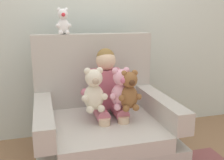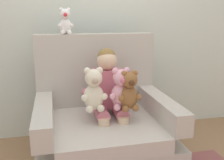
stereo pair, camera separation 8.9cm
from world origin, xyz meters
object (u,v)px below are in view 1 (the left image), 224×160
(plush_brown, at_px, (129,91))
(plush_pink, at_px, (121,89))
(plush_cream, at_px, (94,91))
(plush_white_on_backrest, at_px, (63,22))
(armchair, at_px, (102,126))
(seated_child, at_px, (108,92))

(plush_brown, xyz_separation_m, plush_pink, (-0.06, 0.05, 0.01))
(plush_cream, relative_size, plush_white_on_backrest, 1.51)
(plush_brown, bearing_deg, plush_cream, -172.77)
(armchair, xyz_separation_m, seated_child, (0.06, 0.02, 0.30))
(armchair, height_order, plush_brown, armchair)
(seated_child, distance_m, plush_brown, 0.23)
(armchair, relative_size, plush_pink, 3.27)
(seated_child, distance_m, plush_white_on_backrest, 0.74)
(plush_cream, relative_size, plush_pink, 1.03)
(plush_brown, relative_size, plush_white_on_backrest, 1.39)
(plush_brown, xyz_separation_m, plush_white_on_backrest, (-0.45, 0.50, 0.53))
(armchair, bearing_deg, plush_cream, -127.95)
(armchair, relative_size, plush_white_on_backrest, 4.77)
(plush_pink, height_order, plush_white_on_backrest, plush_white_on_backrest)
(plush_white_on_backrest, bearing_deg, seated_child, -42.72)
(plush_pink, bearing_deg, plush_cream, -172.08)
(plush_white_on_backrest, bearing_deg, plush_brown, -46.10)
(plush_brown, distance_m, plush_cream, 0.28)
(armchair, bearing_deg, plush_white_on_backrest, 128.32)
(armchair, height_order, plush_white_on_backrest, plush_white_on_backrest)
(seated_child, relative_size, plush_brown, 2.53)
(seated_child, bearing_deg, armchair, -164.53)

